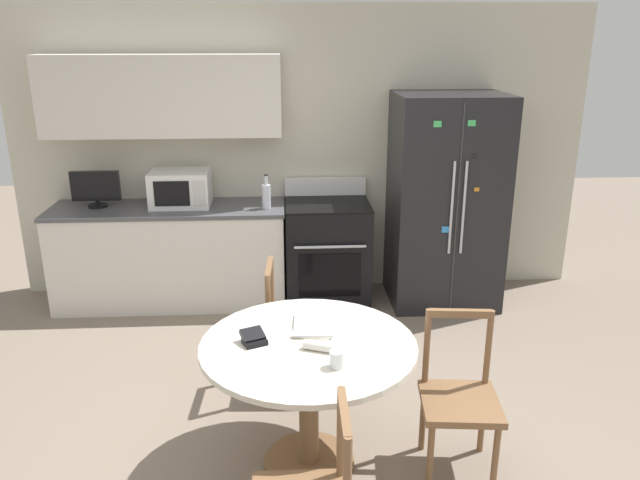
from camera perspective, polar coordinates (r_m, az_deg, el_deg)
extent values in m
plane|color=gray|center=(3.86, -0.25, -19.19)|extent=(14.00, 14.00, 0.00)
cube|color=beige|center=(5.80, -1.75, 8.01)|extent=(5.20, 0.10, 2.60)
cube|color=silver|center=(5.59, -14.29, 12.67)|extent=(2.03, 0.34, 0.68)
cube|color=silver|center=(5.76, -13.43, -1.51)|extent=(2.03, 0.62, 0.86)
cube|color=#4C4C51|center=(5.63, -13.77, 2.79)|extent=(2.05, 0.64, 0.03)
cube|color=black|center=(5.62, 11.39, 3.49)|extent=(0.94, 0.75, 1.87)
cube|color=#333333|center=(5.27, 12.41, 2.41)|extent=(0.01, 0.01, 1.79)
cylinder|color=silver|center=(5.23, 11.96, 2.85)|extent=(0.02, 0.02, 0.78)
cylinder|color=silver|center=(5.26, 13.01, 2.86)|extent=(0.02, 0.02, 0.78)
cube|color=#3FB259|center=(5.14, 13.71, 10.34)|extent=(0.06, 0.01, 0.05)
cube|color=#338CD8|center=(5.29, 11.43, 0.95)|extent=(0.07, 0.02, 0.05)
cube|color=orange|center=(5.26, 14.13, 4.51)|extent=(0.04, 0.01, 0.03)
cube|color=#3FB259|center=(5.07, 10.70, 10.38)|extent=(0.06, 0.02, 0.05)
cube|color=black|center=(5.19, 13.92, 7.44)|extent=(0.04, 0.02, 0.03)
cube|color=black|center=(5.65, 0.66, -1.20)|extent=(0.74, 0.64, 0.90)
cube|color=black|center=(5.38, 0.91, -3.26)|extent=(0.54, 0.01, 0.40)
cylinder|color=silver|center=(5.26, 0.94, -0.64)|extent=(0.61, 0.02, 0.02)
cube|color=black|center=(5.51, 0.68, 3.30)|extent=(0.74, 0.64, 0.02)
cube|color=white|center=(5.77, 0.48, 4.92)|extent=(0.74, 0.06, 0.16)
cube|color=white|center=(5.61, -12.62, 4.64)|extent=(0.51, 0.38, 0.31)
cube|color=black|center=(5.43, -13.41, 4.14)|extent=(0.30, 0.01, 0.22)
cube|color=silver|center=(5.40, -10.98, 4.21)|extent=(0.10, 0.01, 0.22)
cylinder|color=black|center=(5.80, -19.65, 2.97)|extent=(0.16, 0.16, 0.02)
cylinder|color=black|center=(5.79, -19.69, 3.25)|extent=(0.03, 0.03, 0.04)
cube|color=black|center=(5.76, -19.85, 4.69)|extent=(0.41, 0.05, 0.26)
cylinder|color=silver|center=(5.41, -4.93, 3.97)|extent=(0.08, 0.08, 0.21)
cylinder|color=silver|center=(5.37, -4.97, 5.46)|extent=(0.03, 0.03, 0.08)
cylinder|color=#262626|center=(5.36, -4.98, 5.95)|extent=(0.03, 0.03, 0.01)
cylinder|color=beige|center=(3.40, -1.07, -9.66)|extent=(1.17, 1.17, 0.03)
cylinder|color=brown|center=(3.60, -1.03, -14.88)|extent=(0.11, 0.11, 0.71)
cylinder|color=brown|center=(3.81, -1.00, -19.51)|extent=(0.52, 0.52, 0.03)
cylinder|color=brown|center=(2.89, 1.90, -17.14)|extent=(0.04, 0.04, 0.45)
cube|color=brown|center=(2.63, 2.24, -15.70)|extent=(0.04, 0.34, 0.04)
cube|color=brown|center=(3.61, 12.70, -14.34)|extent=(0.46, 0.46, 0.04)
cylinder|color=brown|center=(3.63, 15.74, -18.69)|extent=(0.04, 0.04, 0.41)
cylinder|color=brown|center=(3.57, 10.05, -18.95)|extent=(0.04, 0.04, 0.41)
cylinder|color=brown|center=(3.90, 14.60, -15.66)|extent=(0.04, 0.04, 0.41)
cylinder|color=brown|center=(3.85, 9.38, -15.83)|extent=(0.04, 0.04, 0.41)
cylinder|color=brown|center=(3.68, 15.14, -9.43)|extent=(0.04, 0.04, 0.45)
cylinder|color=brown|center=(3.62, 9.74, -9.52)|extent=(0.04, 0.04, 0.45)
cube|color=brown|center=(3.55, 12.69, -6.57)|extent=(0.35, 0.07, 0.04)
cube|color=brown|center=(4.29, -1.97, -8.21)|extent=(0.44, 0.44, 0.04)
cylinder|color=brown|center=(4.55, 0.31, -9.76)|extent=(0.04, 0.04, 0.41)
cylinder|color=brown|center=(4.25, 0.39, -11.97)|extent=(0.04, 0.04, 0.41)
cylinder|color=brown|center=(4.55, -4.09, -9.76)|extent=(0.04, 0.04, 0.41)
cylinder|color=brown|center=(4.25, -4.36, -11.96)|extent=(0.04, 0.04, 0.41)
cylinder|color=brown|center=(4.35, -4.45, -4.30)|extent=(0.04, 0.04, 0.45)
cylinder|color=brown|center=(4.04, -4.76, -6.20)|extent=(0.04, 0.04, 0.45)
cube|color=brown|center=(4.12, -4.67, -2.60)|extent=(0.05, 0.35, 0.04)
cylinder|color=silver|center=(3.16, 1.57, -10.84)|extent=(0.08, 0.08, 0.09)
cylinder|color=#8C4C99|center=(3.17, 1.57, -11.15)|extent=(0.07, 0.07, 0.05)
cylinder|color=silver|center=(3.31, 0.15, -9.71)|extent=(0.20, 0.12, 0.05)
cube|color=black|center=(3.40, -5.99, -9.23)|extent=(0.15, 0.14, 0.03)
cube|color=black|center=(3.41, -6.19, -8.63)|extent=(0.15, 0.14, 0.06)
cube|color=white|center=(3.57, -0.59, -7.91)|extent=(0.28, 0.34, 0.01)
cube|color=beige|center=(3.56, -0.59, -7.79)|extent=(0.26, 0.33, 0.01)
cube|color=silver|center=(3.56, -0.59, -7.68)|extent=(0.24, 0.31, 0.01)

